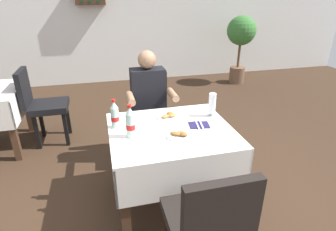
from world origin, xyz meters
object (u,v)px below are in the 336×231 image
(background_chair_right, at_px, (41,102))
(napkin_cutlery_set, at_px, (199,125))
(chair_far_diner_seat, at_px, (152,112))
(seated_diner_far, at_px, (149,103))
(plate_near_camera, at_px, (181,135))
(plate_far_diner, at_px, (170,116))
(chair_near_camera_side, at_px, (207,223))
(cola_bottle_primary, at_px, (115,115))
(main_dining_table, at_px, (171,147))
(beer_glass_left, at_px, (212,104))
(cola_bottle_secondary, at_px, (130,123))
(potted_plant_corner, at_px, (241,37))

(background_chair_right, bearing_deg, napkin_cutlery_set, -43.93)
(chair_far_diner_seat, height_order, seated_diner_far, seated_diner_far)
(plate_near_camera, height_order, plate_far_diner, plate_far_diner)
(chair_far_diner_seat, bearing_deg, plate_far_diner, -85.49)
(chair_near_camera_side, relative_size, seated_diner_far, 0.77)
(plate_far_diner, distance_m, cola_bottle_primary, 0.51)
(main_dining_table, xyz_separation_m, chair_near_camera_side, (-0.00, -0.85, -0.02))
(main_dining_table, relative_size, beer_glass_left, 4.68)
(chair_far_diner_seat, bearing_deg, cola_bottle_secondary, -110.65)
(cola_bottle_primary, bearing_deg, background_chair_right, 122.10)
(main_dining_table, distance_m, plate_far_diner, 0.30)
(chair_near_camera_side, bearing_deg, chair_far_diner_seat, 90.00)
(chair_near_camera_side, distance_m, plate_far_diner, 1.09)
(napkin_cutlery_set, bearing_deg, seated_diner_far, 112.24)
(chair_far_diner_seat, xyz_separation_m, chair_near_camera_side, (-0.00, -1.69, 0.00))
(chair_far_diner_seat, bearing_deg, beer_glass_left, -57.70)
(beer_glass_left, relative_size, napkin_cutlery_set, 1.11)
(plate_near_camera, height_order, background_chair_right, background_chair_right)
(seated_diner_far, height_order, potted_plant_corner, potted_plant_corner)
(main_dining_table, height_order, beer_glass_left, beer_glass_left)
(plate_near_camera, distance_m, napkin_cutlery_set, 0.26)
(seated_diner_far, bearing_deg, main_dining_table, -86.31)
(seated_diner_far, relative_size, cola_bottle_secondary, 4.64)
(plate_far_diner, height_order, beer_glass_left, beer_glass_left)
(seated_diner_far, height_order, cola_bottle_primary, seated_diner_far)
(seated_diner_far, xyz_separation_m, beer_glass_left, (0.48, -0.57, 0.16))
(plate_far_diner, relative_size, beer_glass_left, 1.14)
(cola_bottle_primary, bearing_deg, cola_bottle_secondary, -61.98)
(seated_diner_far, distance_m, plate_near_camera, 0.89)
(chair_far_diner_seat, xyz_separation_m, seated_diner_far, (-0.05, -0.11, 0.16))
(beer_glass_left, relative_size, cola_bottle_primary, 0.86)
(chair_near_camera_side, bearing_deg, beer_glass_left, 66.98)
(chair_near_camera_side, xyz_separation_m, beer_glass_left, (0.43, 1.01, 0.32))
(cola_bottle_secondary, distance_m, napkin_cutlery_set, 0.60)
(background_chair_right, xyz_separation_m, potted_plant_corner, (3.62, 1.77, 0.40))
(plate_near_camera, bearing_deg, chair_far_diner_seat, 92.43)
(cola_bottle_secondary, xyz_separation_m, background_chair_right, (-0.94, 1.53, -0.32))
(main_dining_table, bearing_deg, plate_far_diner, 77.74)
(seated_diner_far, relative_size, potted_plant_corner, 0.91)
(seated_diner_far, bearing_deg, beer_glass_left, -50.11)
(seated_diner_far, xyz_separation_m, potted_plant_corner, (2.39, 2.51, 0.25))
(background_chair_right, bearing_deg, chair_near_camera_side, -61.19)
(seated_diner_far, bearing_deg, plate_far_diner, -79.32)
(chair_far_diner_seat, relative_size, cola_bottle_secondary, 3.57)
(chair_near_camera_side, xyz_separation_m, cola_bottle_secondary, (-0.34, 0.80, 0.32))
(seated_diner_far, xyz_separation_m, cola_bottle_primary, (-0.40, -0.59, 0.15))
(cola_bottle_primary, bearing_deg, chair_near_camera_side, -65.95)
(main_dining_table, height_order, seated_diner_far, seated_diner_far)
(beer_glass_left, height_order, background_chair_right, beer_glass_left)
(beer_glass_left, bearing_deg, chair_near_camera_side, -113.02)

